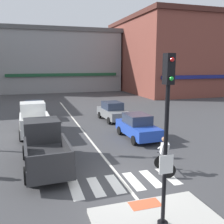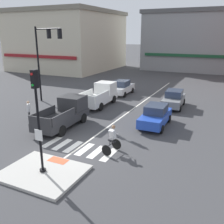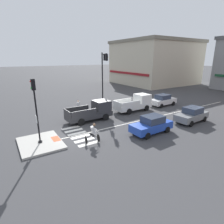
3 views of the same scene
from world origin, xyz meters
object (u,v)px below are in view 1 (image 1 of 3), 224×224
at_px(car_blue_eastbound_mid, 138,127).
at_px(pickup_truck_charcoal_westbound_near, 44,146).
at_px(pickup_truck_white_westbound_far, 34,120).
at_px(cyclist, 164,155).
at_px(signal_pole, 167,127).
at_px(car_grey_eastbound_far, 113,111).
at_px(car_white_westbound_distant, 34,110).

distance_m(car_blue_eastbound_mid, pickup_truck_charcoal_westbound_near, 6.91).
distance_m(pickup_truck_white_westbound_far, cyclist, 10.71).
bearing_deg(cyclist, pickup_truck_charcoal_westbound_near, 153.44).
distance_m(signal_pole, car_grey_eastbound_far, 15.68).
distance_m(signal_pole, car_blue_eastbound_mid, 10.10).
bearing_deg(signal_pole, car_white_westbound_distant, 100.72).
bearing_deg(cyclist, car_blue_eastbound_mid, 79.48).
xyz_separation_m(signal_pole, car_grey_eastbound_far, (3.24, 15.15, -2.41)).
distance_m(car_white_westbound_distant, pickup_truck_charcoal_westbound_near, 11.56).
relative_size(signal_pole, pickup_truck_white_westbound_far, 0.99).
bearing_deg(signal_pole, pickup_truck_white_westbound_far, 105.25).
bearing_deg(cyclist, car_grey_eastbound_far, 84.30).
xyz_separation_m(signal_pole, car_white_westbound_distant, (-3.39, 17.92, -2.41)).
relative_size(car_white_westbound_distant, cyclist, 2.47).
xyz_separation_m(pickup_truck_white_westbound_far, pickup_truck_charcoal_westbound_near, (0.39, -6.51, 0.00)).
relative_size(car_grey_eastbound_far, car_blue_eastbound_mid, 1.01).
relative_size(car_blue_eastbound_mid, pickup_truck_charcoal_westbound_near, 0.80).
bearing_deg(pickup_truck_white_westbound_far, pickup_truck_charcoal_westbound_near, -86.56).
bearing_deg(cyclist, car_white_westbound_distant, 111.21).
bearing_deg(car_white_westbound_distant, car_grey_eastbound_far, -22.72).
height_order(car_blue_eastbound_mid, pickup_truck_charcoal_westbound_near, pickup_truck_charcoal_westbound_near).
relative_size(pickup_truck_white_westbound_far, pickup_truck_charcoal_westbound_near, 1.00).
relative_size(pickup_truck_charcoal_westbound_near, cyclist, 3.08).
xyz_separation_m(pickup_truck_charcoal_westbound_near, cyclist, (5.22, -2.61, -0.11)).
xyz_separation_m(car_white_westbound_distant, cyclist, (5.50, -14.17, 0.06)).
height_order(car_blue_eastbound_mid, cyclist, cyclist).
bearing_deg(car_white_westbound_distant, signal_pole, -79.28).
xyz_separation_m(car_white_westbound_distant, pickup_truck_white_westbound_far, (-0.11, -5.05, 0.17)).
bearing_deg(cyclist, pickup_truck_white_westbound_far, 121.62).
xyz_separation_m(car_white_westbound_distant, pickup_truck_charcoal_westbound_near, (0.28, -11.56, 0.17)).
xyz_separation_m(car_grey_eastbound_far, pickup_truck_white_westbound_far, (-6.75, -2.27, 0.17)).
height_order(car_white_westbound_distant, pickup_truck_charcoal_westbound_near, pickup_truck_charcoal_westbound_near).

